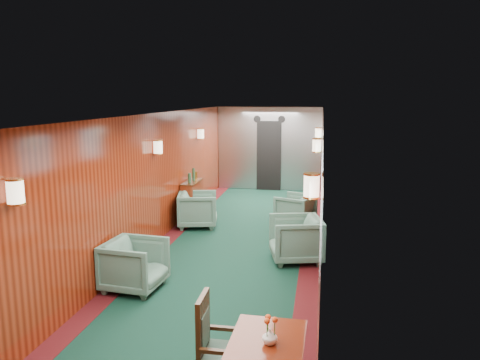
% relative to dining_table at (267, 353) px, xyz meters
% --- Properties ---
extents(room, '(12.00, 12.10, 2.40)m').
position_rel_dining_table_xyz_m(room, '(-1.09, 3.85, 1.07)').
color(room, '#0D2F22').
rests_on(room, ground).
extents(bulkhead, '(2.98, 0.17, 2.39)m').
position_rel_dining_table_xyz_m(bulkhead, '(-1.09, 9.76, 0.62)').
color(bulkhead, '#ABADB2').
rests_on(bulkhead, ground).
extents(windows_right, '(0.02, 8.60, 0.80)m').
position_rel_dining_table_xyz_m(windows_right, '(0.40, 4.10, 0.89)').
color(windows_right, silver).
rests_on(windows_right, ground).
extents(wall_sconces, '(2.97, 7.97, 0.25)m').
position_rel_dining_table_xyz_m(wall_sconces, '(-1.09, 4.42, 1.23)').
color(wall_sconces, beige).
rests_on(wall_sconces, ground).
extents(dining_table, '(0.65, 0.91, 0.67)m').
position_rel_dining_table_xyz_m(dining_table, '(0.00, 0.00, 0.00)').
color(dining_table, maroon).
rests_on(dining_table, ground).
extents(side_chair, '(0.44, 0.46, 0.96)m').
position_rel_dining_table_xyz_m(side_chair, '(-0.49, 0.18, -0.04)').
color(side_chair, '#1C4239').
rests_on(side_chair, ground).
extents(credenza, '(0.29, 0.93, 1.11)m').
position_rel_dining_table_xyz_m(credenza, '(-2.43, 6.28, -0.13)').
color(credenza, maroon).
rests_on(credenza, ground).
extents(flower_vase, '(0.15, 0.15, 0.13)m').
position_rel_dining_table_xyz_m(flower_vase, '(0.03, -0.03, 0.17)').
color(flower_vase, white).
rests_on(flower_vase, dining_table).
extents(armchair_left_near, '(0.86, 0.84, 0.71)m').
position_rel_dining_table_xyz_m(armchair_left_near, '(-2.14, 2.31, -0.21)').
color(armchair_left_near, '#1C4239').
rests_on(armchair_left_near, ground).
extents(armchair_left_far, '(0.95, 0.94, 0.73)m').
position_rel_dining_table_xyz_m(armchair_left_far, '(-2.11, 5.58, -0.20)').
color(armchair_left_far, '#1C4239').
rests_on(armchair_left_far, ground).
extents(armchair_right_near, '(0.99, 0.97, 0.75)m').
position_rel_dining_table_xyz_m(armchair_right_near, '(0.03, 3.86, -0.19)').
color(armchair_right_near, '#1C4239').
rests_on(armchair_right_near, ground).
extents(armchair_right_far, '(0.93, 0.92, 0.66)m').
position_rel_dining_table_xyz_m(armchair_right_far, '(-0.11, 6.05, -0.23)').
color(armchair_right_far, '#1C4239').
rests_on(armchair_right_far, ground).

